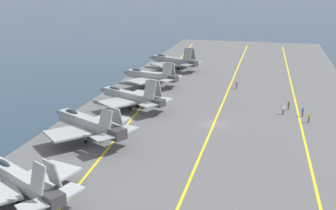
{
  "coord_description": "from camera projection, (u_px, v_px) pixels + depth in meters",
  "views": [
    {
      "loc": [
        -68.28,
        -8.69,
        24.44
      ],
      "look_at": [
        1.44,
        8.43,
        2.9
      ],
      "focal_mm": 45.0,
      "sensor_mm": 36.0,
      "label": 1
    }
  ],
  "objects": [
    {
      "name": "parked_jet_second",
      "position": [
        88.0,
        123.0,
        64.77
      ],
      "size": [
        14.03,
        16.33,
        6.28
      ],
      "color": "#93999E",
      "rests_on": "carrier_deck"
    },
    {
      "name": "deck_stripe_foul_line",
      "position": [
        302.0,
        132.0,
        69.05
      ],
      "size": [
        185.47,
        4.07,
        0.01
      ],
      "primitive_type": "cube",
      "rotation": [
        0.0,
        0.0,
        0.02
      ],
      "color": "yellow",
      "rests_on": "carrier_deck"
    },
    {
      "name": "crew_purple_vest",
      "position": [
        237.0,
        85.0,
        95.93
      ],
      "size": [
        0.46,
        0.44,
        1.66
      ],
      "color": "#4C473D",
      "rests_on": "carrier_deck"
    },
    {
      "name": "parked_jet_fourth",
      "position": [
        150.0,
        76.0,
        98.21
      ],
      "size": [
        13.14,
        15.17,
        5.88
      ],
      "color": "#93999E",
      "rests_on": "carrier_deck"
    },
    {
      "name": "deck_stripe_centerline",
      "position": [
        213.0,
        125.0,
        72.41
      ],
      "size": [
        185.5,
        0.36,
        0.01
      ],
      "primitive_type": "cube",
      "color": "yellow",
      "rests_on": "carrier_deck"
    },
    {
      "name": "crew_brown_vest",
      "position": [
        289.0,
        105.0,
        80.48
      ],
      "size": [
        0.45,
        0.4,
        1.74
      ],
      "color": "#4C473D",
      "rests_on": "carrier_deck"
    },
    {
      "name": "deck_stripe_edge_line",
      "position": [
        132.0,
        118.0,
        75.76
      ],
      "size": [
        185.09,
        12.92,
        0.01
      ],
      "primitive_type": "cube",
      "rotation": [
        0.0,
        0.0,
        0.07
      ],
      "color": "yellow",
      "rests_on": "carrier_deck"
    },
    {
      "name": "parked_jet_fifth",
      "position": [
        173.0,
        61.0,
        115.28
      ],
      "size": [
        13.84,
        16.52,
        6.59
      ],
      "color": "gray",
      "rests_on": "carrier_deck"
    },
    {
      "name": "parked_jet_nearest",
      "position": [
        21.0,
        180.0,
        47.48
      ],
      "size": [
        13.74,
        15.53,
        6.09
      ],
      "color": "#9EA3A8",
      "rests_on": "carrier_deck"
    },
    {
      "name": "crew_yellow_vest",
      "position": [
        309.0,
        117.0,
        73.16
      ],
      "size": [
        0.31,
        0.41,
        1.82
      ],
      "color": "#4C473D",
      "rests_on": "carrier_deck"
    },
    {
      "name": "crew_blue_vest",
      "position": [
        303.0,
        112.0,
        76.43
      ],
      "size": [
        0.46,
        0.41,
        1.71
      ],
      "color": "#4C473D",
      "rests_on": "carrier_deck"
    },
    {
      "name": "carrier_deck",
      "position": [
        213.0,
        126.0,
        72.46
      ],
      "size": [
        206.11,
        53.4,
        0.4
      ],
      "primitive_type": "cube",
      "color": "#565659",
      "rests_on": "ground"
    },
    {
      "name": "ground_plane",
      "position": [
        213.0,
        127.0,
        72.52
      ],
      "size": [
        2000.0,
        2000.0,
        0.0
      ],
      "primitive_type": "plane",
      "color": "#23384C"
    },
    {
      "name": "parked_jet_third",
      "position": [
        131.0,
        96.0,
        81.09
      ],
      "size": [
        13.51,
        16.91,
        6.39
      ],
      "color": "#93999E",
      "rests_on": "carrier_deck"
    },
    {
      "name": "crew_white_vest",
      "position": [
        283.0,
        109.0,
        77.62
      ],
      "size": [
        0.46,
        0.41,
        1.83
      ],
      "color": "#383328",
      "rests_on": "carrier_deck"
    }
  ]
}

